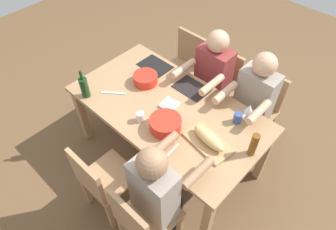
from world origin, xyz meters
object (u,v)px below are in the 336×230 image
(diner_near_right, at_px, (158,190))
(cutting_board, at_px, (208,142))
(chair_near_right, at_px, (142,220))
(serving_bowl_fruit, at_px, (165,123))
(chair_near_center, at_px, (101,180))
(serving_bowl_greens, at_px, (145,78))
(chair_far_right, at_px, (258,106))
(chair_far_center, at_px, (219,84))
(chair_far_left, at_px, (185,64))
(wine_bottle, at_px, (84,87))
(diner_far_center, at_px, (211,77))
(dining_table, at_px, (168,113))
(beer_bottle, at_px, (254,145))
(bread_loaf, at_px, (209,138))
(napkin_stack, at_px, (169,104))
(diner_far_right, at_px, (252,100))
(cup_far_right, at_px, (237,118))
(wine_glass, at_px, (249,109))
(cup_near_center, at_px, (140,117))

(diner_near_right, xyz_separation_m, cutting_board, (0.02, 0.55, 0.05))
(chair_near_right, relative_size, serving_bowl_fruit, 3.19)
(chair_near_center, relative_size, serving_bowl_greens, 3.67)
(chair_far_right, bearing_deg, chair_far_center, 180.00)
(chair_far_left, relative_size, wine_bottle, 2.93)
(chair_far_center, height_order, diner_far_center, diner_far_center)
(chair_far_right, xyz_separation_m, diner_far_center, (-0.49, -0.18, 0.21))
(dining_table, height_order, cutting_board, cutting_board)
(diner_near_right, xyz_separation_m, chair_far_center, (-0.49, 1.43, -0.21))
(serving_bowl_greens, xyz_separation_m, wine_bottle, (-0.27, -0.50, 0.06))
(cutting_board, xyz_separation_m, beer_bottle, (0.30, 0.15, 0.10))
(serving_bowl_fruit, relative_size, beer_bottle, 1.21)
(chair_far_center, xyz_separation_m, bread_loaf, (0.51, -0.88, 0.32))
(napkin_stack, bearing_deg, chair_far_center, 89.69)
(chair_far_right, xyz_separation_m, chair_far_center, (-0.49, 0.00, 0.00))
(diner_far_center, distance_m, serving_bowl_greens, 0.66)
(chair_far_right, relative_size, napkin_stack, 6.07)
(diner_far_right, relative_size, serving_bowl_fruit, 4.51)
(diner_far_center, xyz_separation_m, cup_far_right, (0.55, -0.35, 0.09))
(diner_far_center, height_order, cup_far_right, diner_far_center)
(chair_near_right, bearing_deg, cup_far_right, 86.93)
(diner_near_right, xyz_separation_m, cup_far_right, (0.06, 0.90, 0.09))
(chair_near_center, height_order, beer_bottle, beer_bottle)
(wine_bottle, bearing_deg, diner_far_center, 58.10)
(chair_near_right, distance_m, diner_near_right, 0.28)
(chair_near_right, xyz_separation_m, cup_far_right, (0.06, 1.08, 0.31))
(cutting_board, height_order, beer_bottle, beer_bottle)
(diner_far_right, relative_size, wine_bottle, 4.14)
(chair_far_center, distance_m, serving_bowl_fruit, 1.06)
(bread_loaf, bearing_deg, diner_far_center, 126.10)
(diner_far_center, relative_size, wine_bottle, 4.14)
(chair_near_center, distance_m, cup_far_right, 1.25)
(chair_near_center, xyz_separation_m, cutting_board, (0.51, 0.74, 0.27))
(chair_near_right, height_order, diner_far_center, diner_far_center)
(chair_near_right, relative_size, serving_bowl_greens, 3.67)
(bread_loaf, bearing_deg, wine_glass, 79.76)
(cup_near_center, relative_size, cup_far_right, 0.89)
(chair_far_right, height_order, wine_glass, wine_glass)
(diner_far_right, height_order, chair_far_center, diner_far_right)
(beer_bottle, bearing_deg, chair_near_right, -110.13)
(chair_near_right, xyz_separation_m, beer_bottle, (0.32, 0.88, 0.37))
(wine_glass, bearing_deg, chair_far_right, 102.51)
(chair_near_right, bearing_deg, serving_bowl_fruit, 118.66)
(chair_near_center, height_order, chair_far_center, same)
(wine_glass, xyz_separation_m, cup_far_right, (-0.04, -0.09, -0.07))
(cup_near_center, bearing_deg, chair_near_right, -44.16)
(wine_glass, height_order, cup_near_center, wine_glass)
(diner_far_right, distance_m, cutting_board, 0.70)
(wine_bottle, relative_size, cup_near_center, 3.29)
(serving_bowl_fruit, bearing_deg, chair_near_right, -61.34)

